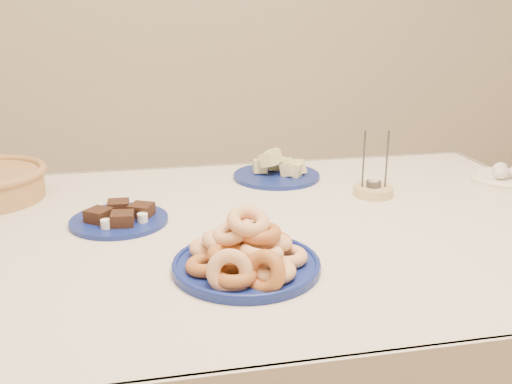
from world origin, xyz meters
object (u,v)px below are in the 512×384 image
(donut_platter, at_px, (246,256))
(melon_plate, at_px, (278,170))
(egg_bowl, at_px, (504,179))
(candle_holder, at_px, (373,190))
(dining_table, at_px, (252,266))
(brownie_plate, at_px, (119,218))

(donut_platter, relative_size, melon_plate, 1.10)
(donut_platter, xyz_separation_m, egg_bowl, (0.84, 0.40, -0.01))
(donut_platter, height_order, candle_holder, candle_holder)
(dining_table, height_order, egg_bowl, egg_bowl)
(candle_holder, bearing_deg, melon_plate, 134.29)
(dining_table, relative_size, brownie_plate, 5.53)
(dining_table, distance_m, brownie_plate, 0.34)
(donut_platter, xyz_separation_m, candle_holder, (0.43, 0.39, -0.02))
(melon_plate, relative_size, egg_bowl, 1.55)
(candle_holder, distance_m, egg_bowl, 0.41)
(brownie_plate, bearing_deg, melon_plate, 32.24)
(egg_bowl, bearing_deg, melon_plate, 161.40)
(candle_holder, bearing_deg, brownie_plate, -173.93)
(dining_table, relative_size, melon_plate, 4.98)
(donut_platter, relative_size, egg_bowl, 1.70)
(brownie_plate, bearing_deg, dining_table, -14.81)
(egg_bowl, bearing_deg, candle_holder, -178.51)
(brownie_plate, height_order, candle_holder, candle_holder)
(donut_platter, bearing_deg, melon_plate, 70.79)
(donut_platter, xyz_separation_m, brownie_plate, (-0.25, 0.32, -0.02))
(dining_table, xyz_separation_m, melon_plate, (0.16, 0.37, 0.13))
(melon_plate, xyz_separation_m, egg_bowl, (0.62, -0.21, -0.00))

